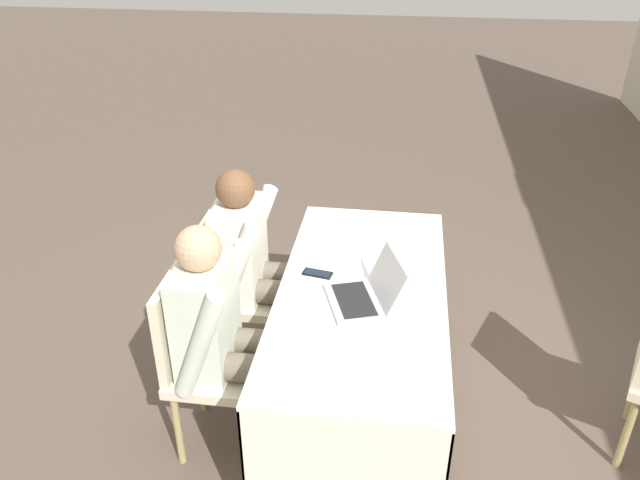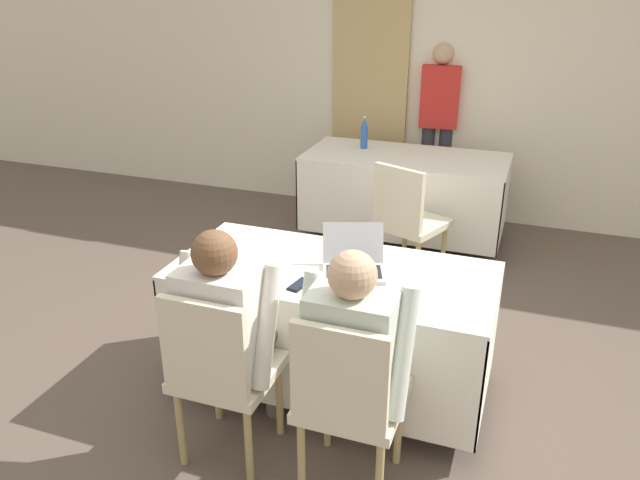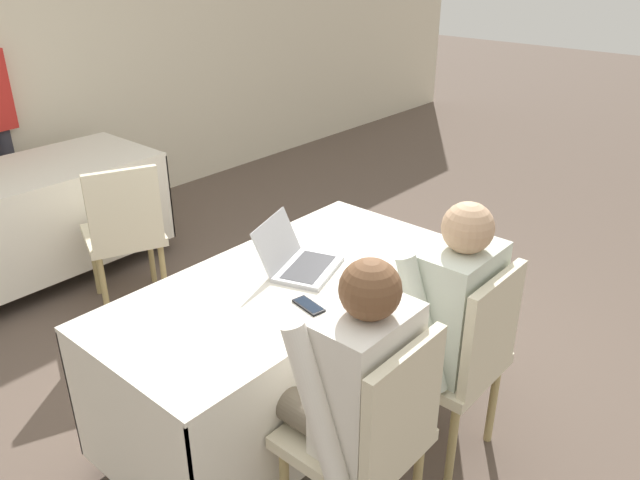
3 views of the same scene
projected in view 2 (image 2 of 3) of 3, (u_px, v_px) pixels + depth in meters
ground_plane at (332, 387)px, 3.54m from camera, size 24.00×24.00×0.00m
wall_back at (440, 70)px, 5.54m from camera, size 12.00×0.06×2.70m
curtain_panel at (370, 70)px, 5.69m from camera, size 0.71×0.04×2.65m
conference_table_near at (333, 300)px, 3.31m from camera, size 1.67×0.79×0.75m
conference_table_far at (405, 177)px, 5.27m from camera, size 1.67×0.79×0.75m
laptop at (354, 264)px, 3.20m from camera, size 0.40×0.39×0.22m
cell_phone at (299, 285)px, 3.07m from camera, size 0.09×0.15×0.01m
paper_beside_laptop at (425, 268)px, 3.25m from camera, size 0.28×0.34×0.00m
water_bottle at (364, 134)px, 5.36m from camera, size 0.06×0.06×0.28m
chair_near_left at (220, 369)px, 2.82m from camera, size 0.44×0.44×0.93m
chair_near_right at (348, 397)px, 2.64m from camera, size 0.44×0.44×0.93m
chair_far_spare at (407, 218)px, 4.52m from camera, size 0.57×0.57×0.93m
person_checkered_shirt at (229, 327)px, 2.85m from camera, size 0.50×0.52×1.19m
person_white_shirt at (356, 352)px, 2.66m from camera, size 0.50×0.52×1.19m
person_red_shirt at (438, 120)px, 5.68m from camera, size 0.36×0.23×1.59m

